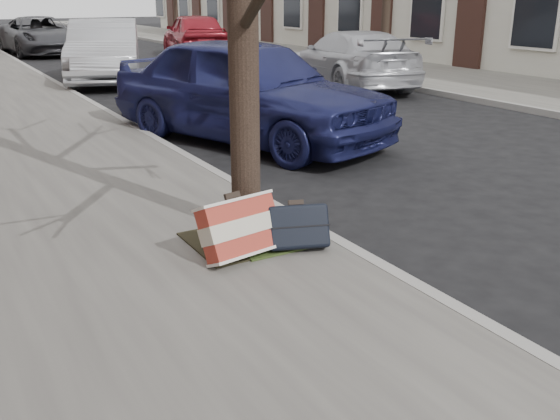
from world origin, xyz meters
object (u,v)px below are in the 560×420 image
car_near_mid (105,51)px  suitcase_red (240,228)px  car_near_front (248,89)px  suitcase_navy (297,226)px

car_near_mid → suitcase_red: bearing=-82.4°
car_near_front → car_near_mid: bearing=70.3°
car_near_mid → car_near_front: bearing=-71.9°
suitcase_red → car_near_mid: 12.33m
suitcase_navy → car_near_mid: bearing=101.4°
suitcase_red → suitcase_navy: size_ratio=1.26×
suitcase_red → car_near_mid: bearing=69.6°
suitcase_red → car_near_mid: (2.23, 12.12, 0.40)m
car_near_front → car_near_mid: 7.92m
suitcase_navy → car_near_front: car_near_front is taller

